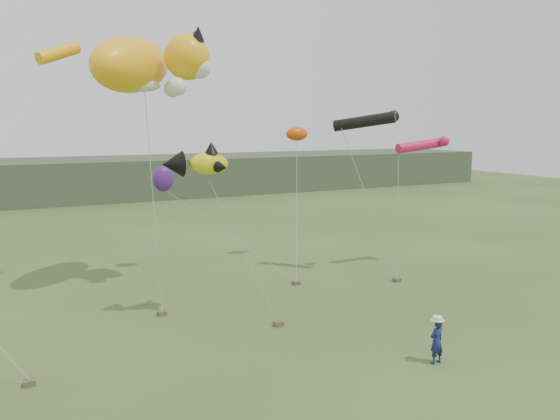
{
  "coord_description": "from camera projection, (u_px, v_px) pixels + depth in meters",
  "views": [
    {
      "loc": [
        -10.1,
        -14.26,
        7.47
      ],
      "look_at": [
        -1.46,
        3.0,
        4.46
      ],
      "focal_mm": 35.0,
      "sensor_mm": 36.0,
      "label": 1
    }
  ],
  "objects": [
    {
      "name": "headland",
      "position": [
        84.0,
        180.0,
        56.03
      ],
      "size": [
        90.0,
        13.0,
        4.0
      ],
      "color": "#2D3D28",
      "rests_on": "ground"
    },
    {
      "name": "sandbag_anchors",
      "position": [
        252.0,
        310.0,
        21.98
      ],
      "size": [
        16.62,
        5.71,
        0.17
      ],
      "color": "brown",
      "rests_on": "ground"
    },
    {
      "name": "misc_kites",
      "position": [
        222.0,
        159.0,
        28.57
      ],
      "size": [
        8.39,
        1.64,
        3.25
      ],
      "color": "#DA4207",
      "rests_on": "ground"
    },
    {
      "name": "fish_kite",
      "position": [
        196.0,
        163.0,
        20.4
      ],
      "size": [
        2.49,
        1.7,
        1.31
      ],
      "color": "yellow",
      "rests_on": "ground"
    },
    {
      "name": "festival_attendant",
      "position": [
        437.0,
        341.0,
        17.17
      ],
      "size": [
        0.56,
        0.4,
        1.46
      ],
      "primitive_type": "imported",
      "rotation": [
        0.0,
        0.0,
        3.25
      ],
      "color": "navy",
      "rests_on": "ground"
    },
    {
      "name": "cat_kite",
      "position": [
        144.0,
        64.0,
        23.81
      ],
      "size": [
        7.09,
        5.76,
        3.15
      ],
      "color": "#FFB012",
      "rests_on": "ground"
    },
    {
      "name": "ground",
      "position": [
        359.0,
        351.0,
        18.22
      ],
      "size": [
        120.0,
        120.0,
        0.0
      ],
      "primitive_type": "plane",
      "color": "#385123",
      "rests_on": "ground"
    },
    {
      "name": "tube_kites",
      "position": [
        394.0,
        131.0,
        27.29
      ],
      "size": [
        6.19,
        2.64,
        2.16
      ],
      "color": "black",
      "rests_on": "ground"
    }
  ]
}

